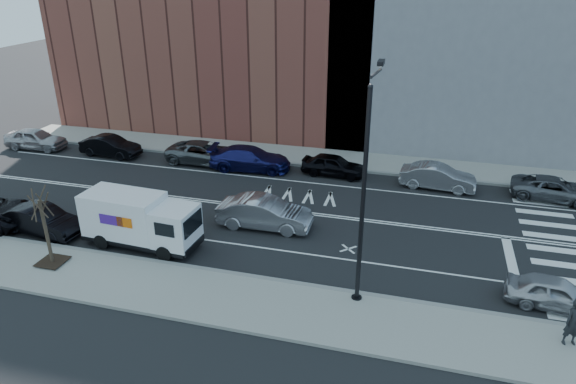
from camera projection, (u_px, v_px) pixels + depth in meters
The scene contains 21 objects.
ground at pixel (254, 207), 29.55m from camera, with size 120.00×120.00×0.00m, color black.
sidewalk_near at pixel (188, 292), 21.77m from camera, with size 44.00×3.60×0.15m, color gray.
sidewalk_far at pixel (293, 155), 37.27m from camera, with size 44.00×3.60×0.15m, color gray.
curb_near at pixel (205, 270), 23.35m from camera, with size 44.00×0.25×0.17m, color gray.
curb_far at pixel (286, 164), 35.68m from camera, with size 44.00×0.25×0.17m, color gray.
crosswalk at pixel (557, 243), 25.70m from camera, with size 3.00×14.00×0.01m, color white, non-canonical shape.
road_markings at pixel (254, 207), 29.55m from camera, with size 40.00×8.60×0.01m, color white, non-canonical shape.
streetlight at pixel (365, 184), 19.70m from camera, with size 0.44×4.02×9.34m.
street_tree at pixel (48, 238), 23.25m from camera, with size 1.20×1.20×3.75m.
fedex_van at pixel (140, 220), 25.00m from camera, with size 5.94×2.35×2.66m.
far_parked_a at pixel (36, 139), 38.50m from camera, with size 1.84×4.57×1.56m, color #9C9B9F.
far_parked_b at pixel (110, 146), 37.09m from camera, with size 1.55×4.43×1.46m, color black.
far_parked_c at pixel (205, 153), 35.73m from camera, with size 2.47×5.35×1.49m, color #54585C.
far_parked_d at pixel (250, 158), 34.58m from camera, with size 2.22×5.46×1.59m, color navy.
far_parked_e at pixel (333, 165), 33.68m from camera, with size 1.68×4.17×1.42m, color black.
far_parked_f at pixel (438, 177), 31.71m from camera, with size 1.59×4.57×1.51m, color #97989C.
far_parked_g at pixel (554, 189), 30.22m from camera, with size 2.21×4.80×1.33m, color #575A5F.
driving_sedan at pixel (265, 213), 27.00m from camera, with size 1.74×4.98×1.64m, color #A0A0A4.
near_parked_rear_a at pixel (42, 220), 26.43m from camera, with size 1.55×4.45×1.47m, color black.
near_parked_front at pixel (556, 293), 20.71m from camera, with size 1.56×3.88×1.32m, color #B6B7BB.
pedestrian at pixel (574, 322), 18.36m from camera, with size 0.69×0.45×1.88m, color black.
Camera 1 is at (8.90, -25.16, 12.87)m, focal length 32.00 mm.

